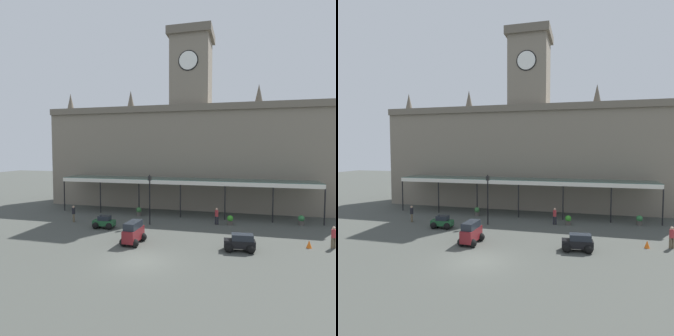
{
  "view_description": "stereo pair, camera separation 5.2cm",
  "coord_description": "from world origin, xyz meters",
  "views": [
    {
      "loc": [
        6.59,
        -18.3,
        7.5
      ],
      "look_at": [
        0.0,
        7.7,
        5.79
      ],
      "focal_mm": 31.64,
      "sensor_mm": 36.0,
      "label": 1
    },
    {
      "loc": [
        6.64,
        -18.29,
        7.5
      ],
      "look_at": [
        0.0,
        7.7,
        5.79
      ],
      "focal_mm": 31.64,
      "sensor_mm": 36.0,
      "label": 2
    }
  ],
  "objects": [
    {
      "name": "ground_plane",
      "position": [
        0.0,
        0.0,
        0.0
      ],
      "size": [
        140.0,
        140.0,
        0.0
      ],
      "primitive_type": "plane",
      "color": "#434641"
    },
    {
      "name": "station_building",
      "position": [
        0.0,
        20.05,
        7.27
      ],
      "size": [
        37.25,
        6.62,
        22.48
      ],
      "color": "slate",
      "rests_on": "ground"
    },
    {
      "name": "entrance_canopy",
      "position": [
        -0.0,
        14.51,
        3.95
      ],
      "size": [
        29.05,
        3.26,
        4.12
      ],
      "color": "#38564C",
      "rests_on": "ground"
    },
    {
      "name": "car_black_estate",
      "position": [
        6.49,
        3.71,
        0.56
      ],
      "size": [
        2.31,
        1.65,
        1.27
      ],
      "color": "black",
      "rests_on": "ground"
    },
    {
      "name": "car_maroon_van",
      "position": [
        -1.75,
        3.41,
        0.81
      ],
      "size": [
        1.67,
        2.44,
        1.77
      ],
      "color": "maroon",
      "rests_on": "ground"
    },
    {
      "name": "car_green_sedan",
      "position": [
        -6.09,
        7.05,
        0.5
      ],
      "size": [
        2.09,
        1.58,
        1.19
      ],
      "color": "#1E512D",
      "rests_on": "ground"
    },
    {
      "name": "pedestrian_near_entrance",
      "position": [
        -10.26,
        8.51,
        0.91
      ],
      "size": [
        0.34,
        0.34,
        1.67
      ],
      "color": "brown",
      "rests_on": "ground"
    },
    {
      "name": "pedestrian_beside_cars",
      "position": [
        13.34,
        6.05,
        0.91
      ],
      "size": [
        0.37,
        0.34,
        1.67
      ],
      "color": "brown",
      "rests_on": "ground"
    },
    {
      "name": "pedestrian_crossing_forecourt",
      "position": [
        4.15,
        11.03,
        0.91
      ],
      "size": [
        0.39,
        0.34,
        1.67
      ],
      "color": "black",
      "rests_on": "ground"
    },
    {
      "name": "victorian_lamppost",
      "position": [
        -2.3,
        9.41,
        3.09
      ],
      "size": [
        0.3,
        0.3,
        4.98
      ],
      "color": "black",
      "rests_on": "ground"
    },
    {
      "name": "traffic_cone",
      "position": [
        11.58,
        5.7,
        0.29
      ],
      "size": [
        0.4,
        0.4,
        0.58
      ],
      "primitive_type": "cone",
      "color": "orange",
      "rests_on": "ground"
    },
    {
      "name": "planter_forecourt_centre",
      "position": [
        12.29,
        12.91,
        0.49
      ],
      "size": [
        0.6,
        0.6,
        0.96
      ],
      "color": "#47423D",
      "rests_on": "ground"
    },
    {
      "name": "planter_by_canopy",
      "position": [
        -4.69,
        12.85,
        0.49
      ],
      "size": [
        0.6,
        0.6,
        0.96
      ],
      "color": "#47423D",
      "rests_on": "ground"
    },
    {
      "name": "planter_near_kerb",
      "position": [
        5.47,
        11.18,
        0.49
      ],
      "size": [
        0.6,
        0.6,
        0.96
      ],
      "color": "#47423D",
      "rests_on": "ground"
    }
  ]
}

